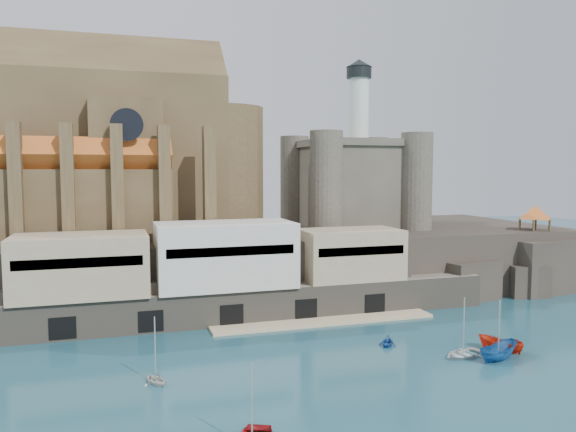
# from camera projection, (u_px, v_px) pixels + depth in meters

# --- Properties ---
(ground) EXTENTS (300.00, 300.00, 0.00)m
(ground) POSITION_uv_depth(u_px,v_px,m) (371.00, 371.00, 55.69)
(ground) COLOR #184351
(ground) RESTS_ON ground
(promontory) EXTENTS (100.00, 36.00, 10.00)m
(promontory) POSITION_uv_depth(u_px,v_px,m) (265.00, 261.00, 92.65)
(promontory) COLOR black
(promontory) RESTS_ON ground
(quay) EXTENTS (70.00, 12.00, 13.05)m
(quay) POSITION_uv_depth(u_px,v_px,m) (225.00, 275.00, 74.07)
(quay) COLOR #6B6355
(quay) RESTS_ON ground
(church) EXTENTS (47.00, 25.93, 30.51)m
(church) POSITION_uv_depth(u_px,v_px,m) (111.00, 155.00, 86.41)
(church) COLOR #4B3A23
(church) RESTS_ON promontory
(castle_keep) EXTENTS (21.20, 21.20, 29.30)m
(castle_keep) POSITION_uv_depth(u_px,v_px,m) (352.00, 179.00, 98.01)
(castle_keep) COLOR #484338
(castle_keep) RESTS_ON promontory
(rock_outcrop) EXTENTS (14.50, 10.50, 8.70)m
(rock_outcrop) POSITION_uv_depth(u_px,v_px,m) (534.00, 266.00, 92.47)
(rock_outcrop) COLOR black
(rock_outcrop) RESTS_ON ground
(pavilion) EXTENTS (6.40, 6.40, 5.40)m
(pavilion) POSITION_uv_depth(u_px,v_px,m) (535.00, 214.00, 91.89)
(pavilion) COLOR #4B3A23
(pavilion) RESTS_ON rock_outcrop
(boat_2) EXTENTS (2.74, 2.70, 5.62)m
(boat_2) POSITION_uv_depth(u_px,v_px,m) (498.00, 360.00, 59.07)
(boat_2) COLOR #174F92
(boat_2) RESTS_ON ground
(boat_4) EXTENTS (3.02, 2.63, 2.99)m
(boat_4) POSITION_uv_depth(u_px,v_px,m) (156.00, 384.00, 52.49)
(boat_4) COLOR beige
(boat_4) RESTS_ON ground
(boat_5) EXTENTS (2.60, 2.61, 4.90)m
(boat_5) POSITION_uv_depth(u_px,v_px,m) (500.00, 351.00, 61.85)
(boat_5) COLOR #BA2209
(boat_5) RESTS_ON ground
(boat_6) EXTENTS (2.07, 3.85, 5.18)m
(boat_6) POSITION_uv_depth(u_px,v_px,m) (463.00, 356.00, 60.26)
(boat_6) COLOR silver
(boat_6) RESTS_ON ground
(boat_7) EXTENTS (2.91, 2.73, 2.90)m
(boat_7) POSITION_uv_depth(u_px,v_px,m) (387.00, 345.00, 63.86)
(boat_7) COLOR navy
(boat_7) RESTS_ON ground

